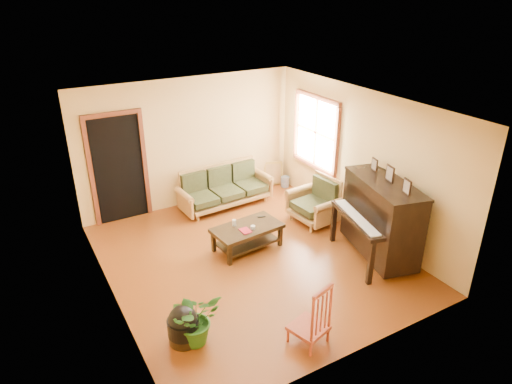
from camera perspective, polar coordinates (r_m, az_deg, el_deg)
floor at (r=7.74m, az=-0.58°, el=-8.28°), size 5.00×5.00×0.00m
doorway at (r=8.91m, az=-16.79°, el=2.69°), size 1.08×0.16×2.05m
window at (r=9.20m, az=7.51°, el=7.41°), size 0.12×1.36×1.46m
sofa at (r=9.30m, az=-3.81°, el=0.58°), size 1.96×0.91×0.82m
coffee_table at (r=7.90m, az=-1.11°, el=-5.70°), size 1.23×0.75×0.43m
armchair at (r=8.72m, az=7.21°, el=-1.11°), size 0.91×0.95×0.88m
piano at (r=7.72m, az=15.35°, el=-3.43°), size 1.26×1.72×1.37m
footstool at (r=6.15m, az=-9.04°, el=-16.54°), size 0.48×0.48×0.39m
red_chair at (r=5.94m, az=6.68°, el=-14.82°), size 0.54×0.57×0.91m
leaning_frame at (r=10.32m, az=2.16°, el=2.38°), size 0.43×0.25×0.56m
ceramic_crock at (r=10.30m, az=3.65°, el=1.30°), size 0.24×0.24×0.24m
potted_plant at (r=6.03m, az=-7.63°, el=-15.37°), size 0.72×0.65×0.72m
book at (r=7.61m, az=-1.86°, el=-5.03°), size 0.16×0.21×0.02m
candle at (r=7.80m, az=-2.75°, el=-3.85°), size 0.09×0.09×0.11m
glass_jar at (r=7.72m, az=-0.39°, el=-4.42°), size 0.10×0.10×0.05m
remote at (r=8.09m, az=0.68°, el=-3.10°), size 0.15×0.07×0.01m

